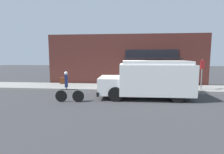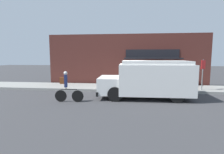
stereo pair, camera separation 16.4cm
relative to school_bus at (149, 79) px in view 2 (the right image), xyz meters
The scene contains 7 objects.
ground_plane 2.35m from the school_bus, 136.19° to the left, with size 70.00×70.00×0.00m, color #38383A.
sidewalk 3.30m from the school_bus, 118.08° to the left, with size 28.00×2.69×0.17m.
storefront 4.67m from the school_bus, 107.40° to the left, with size 13.62×1.08×4.38m.
school_bus is the anchor object (origin of this frame).
cyclist 4.81m from the school_bus, 161.95° to the right, with size 1.61×0.21×1.70m.
stop_sign_post 4.38m from the school_bus, 27.62° to the left, with size 0.45×0.45×2.13m.
trash_bin 2.93m from the school_bus, 93.67° to the left, with size 0.50×0.50×0.75m.
Camera 2 is at (0.44, -12.03, 2.53)m, focal length 28.00 mm.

